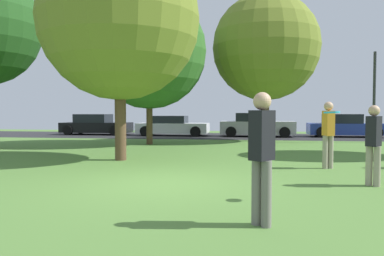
{
  "coord_description": "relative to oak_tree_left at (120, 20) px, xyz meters",
  "views": [
    {
      "loc": [
        1.86,
        -7.99,
        1.56
      ],
      "look_at": [
        0.0,
        4.29,
        1.01
      ],
      "focal_mm": 35.87,
      "sensor_mm": 36.0,
      "label": 1
    }
  ],
  "objects": [
    {
      "name": "person_thrower",
      "position": [
        4.23,
        -6.45,
        -3.4
      ],
      "size": [
        0.37,
        0.39,
        1.82
      ],
      "rotation": [
        0.0,
        0.0,
        0.93
      ],
      "color": "slate",
      "rests_on": "ground_plane"
    },
    {
      "name": "road_strip",
      "position": [
        2.21,
        12.3,
        -4.42
      ],
      "size": [
        44.0,
        6.4,
        0.01
      ],
      "primitive_type": "cube",
      "color": "#28282B",
      "rests_on": "ground_plane"
    },
    {
      "name": "frisbee_disc",
      "position": [
        5.47,
        -4.81,
        -2.88
      ],
      "size": [
        0.37,
        0.37,
        0.04
      ],
      "color": "#2DB2E0"
    },
    {
      "name": "ground_plane",
      "position": [
        2.21,
        -3.7,
        -4.42
      ],
      "size": [
        44.0,
        44.0,
        0.0
      ],
      "primitive_type": "plane",
      "color": "#547F38"
    },
    {
      "name": "person_bystander",
      "position": [
        6.17,
        -0.88,
        -3.4
      ],
      "size": [
        0.3,
        0.37,
        1.82
      ],
      "rotation": [
        0.0,
        0.0,
        1.86
      ],
      "color": "gray",
      "rests_on": "ground_plane"
    },
    {
      "name": "birch_tree_lone",
      "position": [
        4.86,
        8.6,
        0.45
      ],
      "size": [
        5.52,
        5.52,
        7.63
      ],
      "color": "brown",
      "rests_on": "ground_plane"
    },
    {
      "name": "person_catcher",
      "position": [
        6.61,
        -3.28,
        -3.49
      ],
      "size": [
        0.37,
        0.39,
        1.68
      ],
      "rotation": [
        0.0,
        0.0,
        -2.22
      ],
      "color": "gray",
      "rests_on": "ground_plane"
    },
    {
      "name": "parked_car_black",
      "position": [
        -6.1,
        12.58,
        -3.8
      ],
      "size": [
        4.51,
        2.09,
        1.36
      ],
      "color": "black",
      "rests_on": "ground_plane"
    },
    {
      "name": "parked_car_blue",
      "position": [
        9.74,
        12.6,
        -3.79
      ],
      "size": [
        4.39,
        1.97,
        1.38
      ],
      "color": "#233893",
      "rests_on": "ground_plane"
    },
    {
      "name": "oak_tree_center",
      "position": [
        -0.6,
        5.79,
        -0.09
      ],
      "size": [
        5.36,
        5.36,
        7.02
      ],
      "color": "brown",
      "rests_on": "ground_plane"
    },
    {
      "name": "street_lamp_post",
      "position": [
        10.16,
        8.5,
        -2.17
      ],
      "size": [
        0.14,
        0.14,
        4.5
      ],
      "primitive_type": "cylinder",
      "color": "#2D2D33",
      "rests_on": "ground_plane"
    },
    {
      "name": "parked_car_silver",
      "position": [
        4.47,
        12.2,
        -3.75
      ],
      "size": [
        4.47,
        2.12,
        1.45
      ],
      "color": "#B7B7BC",
      "rests_on": "ground_plane"
    },
    {
      "name": "oak_tree_left",
      "position": [
        0.0,
        0.0,
        0.0
      ],
      "size": [
        5.05,
        5.05,
        6.95
      ],
      "color": "brown",
      "rests_on": "ground_plane"
    },
    {
      "name": "parked_car_white",
      "position": [
        -0.81,
        12.16,
        -3.83
      ],
      "size": [
        4.48,
        2.1,
        1.27
      ],
      "color": "white",
      "rests_on": "ground_plane"
    }
  ]
}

